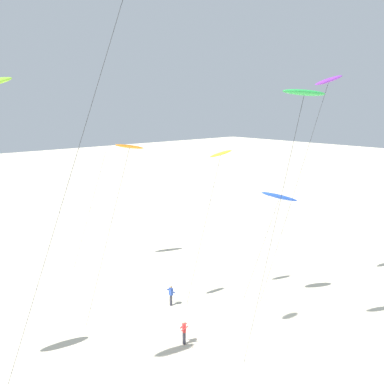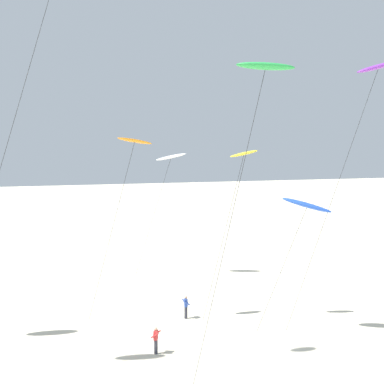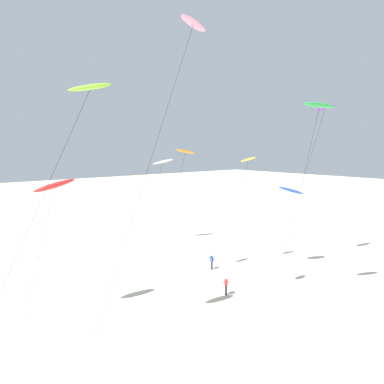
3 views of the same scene
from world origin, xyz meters
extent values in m
plane|color=beige|center=(0.00, 0.00, 0.00)|extent=(260.00, 260.00, 0.00)
ellipsoid|color=blue|center=(3.81, 5.31, 8.68)|extent=(3.42, 1.94, 1.22)
cylinder|color=#262626|center=(2.34, 5.91, 4.27)|extent=(2.96, 1.23, 8.55)
ellipsoid|color=white|center=(-1.07, 22.30, 11.38)|extent=(2.96, 1.77, 0.99)
cylinder|color=#262626|center=(-2.67, 22.96, 5.64)|extent=(3.23, 1.34, 11.29)
ellipsoid|color=yellow|center=(0.72, 8.73, 11.99)|extent=(2.05, 1.02, 0.64)
cylinder|color=#262626|center=(-0.58, 9.26, 5.95)|extent=(2.64, 1.09, 11.91)
ellipsoid|color=orange|center=(-6.62, 10.48, 12.88)|extent=(2.42, 0.61, 0.71)
cylinder|color=#262626|center=(-8.23, 11.14, 6.40)|extent=(3.26, 1.35, 12.81)
ellipsoid|color=green|center=(-2.09, -0.89, 16.56)|extent=(3.00, 1.77, 0.63)
cylinder|color=#262626|center=(-3.74, -0.22, 8.22)|extent=(3.34, 1.38, 16.44)
ellipsoid|color=purple|center=(8.08, 4.18, 17.61)|extent=(2.99, 1.31, 1.05)
cylinder|color=#262626|center=(5.52, 5.22, 8.74)|extent=(5.14, 2.12, 17.50)
cylinder|color=#33333D|center=(-6.47, 4.87, 0.44)|extent=(0.22, 0.22, 0.88)
cube|color=red|center=(-6.47, 4.87, 1.17)|extent=(0.34, 0.39, 0.58)
sphere|color=beige|center=(-6.47, 4.87, 1.57)|extent=(0.20, 0.20, 0.20)
cylinder|color=red|center=(-6.57, 4.68, 1.22)|extent=(0.48, 0.33, 0.39)
cylinder|color=red|center=(-6.36, 5.06, 1.22)|extent=(0.48, 0.33, 0.39)
cylinder|color=#33333D|center=(-2.99, 10.45, 0.44)|extent=(0.22, 0.22, 0.88)
cube|color=#2D4CA5|center=(-2.99, 10.45, 1.17)|extent=(0.22, 0.35, 0.58)
sphere|color=tan|center=(-2.99, 10.45, 1.57)|extent=(0.20, 0.20, 0.20)
cylinder|color=#2D4CA5|center=(-2.98, 10.67, 1.22)|extent=(0.51, 0.12, 0.39)
cylinder|color=#2D4CA5|center=(-3.00, 10.23, 1.22)|extent=(0.51, 0.12, 0.39)
camera|label=1|loc=(-27.33, -19.12, 16.28)|focal=47.81mm
camera|label=2|loc=(-13.07, -25.15, 12.88)|focal=49.00mm
camera|label=3|loc=(-27.35, -15.33, 13.15)|focal=31.41mm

